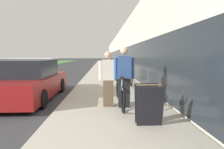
{
  "coord_description": "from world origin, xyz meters",
  "views": [
    {
      "loc": [
        4.71,
        -3.37,
        1.64
      ],
      "look_at": [
        5.54,
        14.61,
        -0.09
      ],
      "focal_mm": 32.0,
      "sensor_mm": 36.0,
      "label": 1
    }
  ],
  "objects_px": {
    "person_rider": "(124,77)",
    "parked_sedan_curbside": "(30,81)",
    "cruiser_bike_nearest": "(130,78)",
    "sandwich_board_sign": "(149,104)",
    "tandem_bicycle": "(120,92)",
    "cruiser_bike_middle": "(126,74)",
    "bike_rack_hoop": "(128,77)",
    "person_bystander": "(108,79)"
  },
  "relations": [
    {
      "from": "cruiser_bike_nearest",
      "to": "person_bystander",
      "type": "bearing_deg",
      "value": -105.83
    },
    {
      "from": "sandwich_board_sign",
      "to": "parked_sedan_curbside",
      "type": "bearing_deg",
      "value": 138.82
    },
    {
      "from": "cruiser_bike_nearest",
      "to": "sandwich_board_sign",
      "type": "height_order",
      "value": "sandwich_board_sign"
    },
    {
      "from": "tandem_bicycle",
      "to": "parked_sedan_curbside",
      "type": "relative_size",
      "value": 0.56
    },
    {
      "from": "parked_sedan_curbside",
      "to": "person_bystander",
      "type": "bearing_deg",
      "value": -29.38
    },
    {
      "from": "tandem_bicycle",
      "to": "sandwich_board_sign",
      "type": "xyz_separation_m",
      "value": [
        0.47,
        -1.86,
        0.06
      ]
    },
    {
      "from": "person_rider",
      "to": "cruiser_bike_middle",
      "type": "distance_m",
      "value": 6.84
    },
    {
      "from": "person_rider",
      "to": "cruiser_bike_middle",
      "type": "xyz_separation_m",
      "value": [
        0.84,
        6.77,
        -0.54
      ]
    },
    {
      "from": "bike_rack_hoop",
      "to": "parked_sedan_curbside",
      "type": "relative_size",
      "value": 0.18
    },
    {
      "from": "person_rider",
      "to": "cruiser_bike_nearest",
      "type": "relative_size",
      "value": 1.03
    },
    {
      "from": "tandem_bicycle",
      "to": "sandwich_board_sign",
      "type": "distance_m",
      "value": 1.92
    },
    {
      "from": "cruiser_bike_nearest",
      "to": "sandwich_board_sign",
      "type": "xyz_separation_m",
      "value": [
        -0.4,
        -6.04,
        0.09
      ]
    },
    {
      "from": "cruiser_bike_nearest",
      "to": "cruiser_bike_middle",
      "type": "xyz_separation_m",
      "value": [
        0.05,
        2.25,
        -0.0
      ]
    },
    {
      "from": "tandem_bicycle",
      "to": "sandwich_board_sign",
      "type": "relative_size",
      "value": 2.94
    },
    {
      "from": "bike_rack_hoop",
      "to": "sandwich_board_sign",
      "type": "height_order",
      "value": "sandwich_board_sign"
    },
    {
      "from": "tandem_bicycle",
      "to": "person_bystander",
      "type": "distance_m",
      "value": 0.62
    },
    {
      "from": "tandem_bicycle",
      "to": "person_bystander",
      "type": "height_order",
      "value": "person_bystander"
    },
    {
      "from": "person_bystander",
      "to": "sandwich_board_sign",
      "type": "distance_m",
      "value": 1.89
    },
    {
      "from": "cruiser_bike_middle",
      "to": "sandwich_board_sign",
      "type": "xyz_separation_m",
      "value": [
        -0.45,
        -8.29,
        0.09
      ]
    },
    {
      "from": "tandem_bicycle",
      "to": "bike_rack_hoop",
      "type": "xyz_separation_m",
      "value": [
        0.64,
        3.06,
        0.12
      ]
    },
    {
      "from": "person_bystander",
      "to": "bike_rack_hoop",
      "type": "relative_size",
      "value": 1.96
    },
    {
      "from": "sandwich_board_sign",
      "to": "person_rider",
      "type": "bearing_deg",
      "value": 104.18
    },
    {
      "from": "bike_rack_hoop",
      "to": "person_bystander",
      "type": "bearing_deg",
      "value": -107.25
    },
    {
      "from": "person_bystander",
      "to": "tandem_bicycle",
      "type": "bearing_deg",
      "value": 29.78
    },
    {
      "from": "tandem_bicycle",
      "to": "cruiser_bike_middle",
      "type": "xyz_separation_m",
      "value": [
        0.93,
        6.44,
        -0.03
      ]
    },
    {
      "from": "bike_rack_hoop",
      "to": "sandwich_board_sign",
      "type": "distance_m",
      "value": 4.92
    },
    {
      "from": "cruiser_bike_middle",
      "to": "parked_sedan_curbside",
      "type": "height_order",
      "value": "parked_sedan_curbside"
    },
    {
      "from": "cruiser_bike_nearest",
      "to": "parked_sedan_curbside",
      "type": "height_order",
      "value": "parked_sedan_curbside"
    },
    {
      "from": "tandem_bicycle",
      "to": "cruiser_bike_nearest",
      "type": "bearing_deg",
      "value": 78.24
    },
    {
      "from": "bike_rack_hoop",
      "to": "cruiser_bike_middle",
      "type": "bearing_deg",
      "value": 85.17
    },
    {
      "from": "cruiser_bike_middle",
      "to": "parked_sedan_curbside",
      "type": "relative_size",
      "value": 0.36
    },
    {
      "from": "bike_rack_hoop",
      "to": "cruiser_bike_middle",
      "type": "distance_m",
      "value": 3.39
    },
    {
      "from": "tandem_bicycle",
      "to": "bike_rack_hoop",
      "type": "relative_size",
      "value": 3.13
    },
    {
      "from": "tandem_bicycle",
      "to": "person_rider",
      "type": "distance_m",
      "value": 0.61
    },
    {
      "from": "cruiser_bike_nearest",
      "to": "sandwich_board_sign",
      "type": "relative_size",
      "value": 1.93
    },
    {
      "from": "person_rider",
      "to": "cruiser_bike_nearest",
      "type": "bearing_deg",
      "value": 80.18
    },
    {
      "from": "person_bystander",
      "to": "sandwich_board_sign",
      "type": "height_order",
      "value": "person_bystander"
    },
    {
      "from": "person_rider",
      "to": "bike_rack_hoop",
      "type": "relative_size",
      "value": 2.11
    },
    {
      "from": "tandem_bicycle",
      "to": "cruiser_bike_middle",
      "type": "distance_m",
      "value": 6.5
    },
    {
      "from": "cruiser_bike_nearest",
      "to": "parked_sedan_curbside",
      "type": "xyz_separation_m",
      "value": [
        -4.13,
        -2.78,
        0.2
      ]
    },
    {
      "from": "tandem_bicycle",
      "to": "parked_sedan_curbside",
      "type": "xyz_separation_m",
      "value": [
        -3.26,
        1.41,
        0.17
      ]
    },
    {
      "from": "person_rider",
      "to": "parked_sedan_curbside",
      "type": "relative_size",
      "value": 0.38
    }
  ]
}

